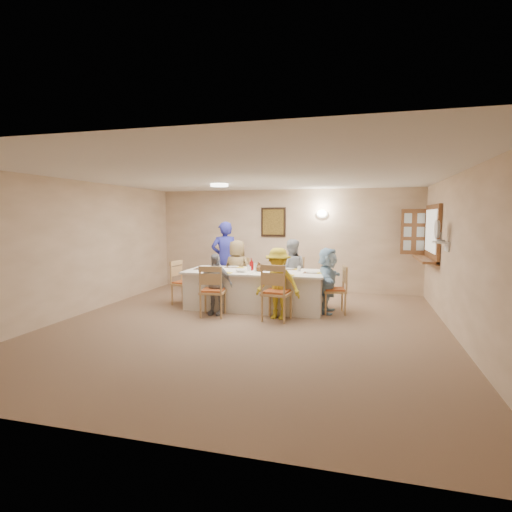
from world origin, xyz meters
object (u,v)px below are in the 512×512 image
(chair_back_left, at_px, (239,278))
(diner_front_left, at_px, (215,284))
(diner_back_right, at_px, (291,271))
(diner_right_end, at_px, (328,280))
(diner_front_right, at_px, (278,284))
(caregiver, at_px, (225,259))
(chair_left_end, at_px, (184,282))
(condiment_ketchup, at_px, (251,264))
(diner_back_left, at_px, (237,270))
(chair_right_end, at_px, (334,289))
(serving_hatch, at_px, (432,233))
(chair_back_right, at_px, (292,279))
(desk_fan, at_px, (439,233))
(chair_front_left, at_px, (213,290))
(dining_table, at_px, (256,290))
(chair_front_right, at_px, (277,292))

(chair_back_left, distance_m, diner_front_left, 1.48)
(diner_back_right, distance_m, diner_right_end, 1.07)
(diner_front_right, relative_size, caregiver, 0.74)
(chair_left_end, distance_m, condiment_ketchup, 1.51)
(diner_back_left, bearing_deg, condiment_ketchup, 137.07)
(diner_back_right, xyz_separation_m, diner_front_right, (0.00, -1.36, -0.04))
(chair_right_end, relative_size, caregiver, 0.53)
(chair_left_end, relative_size, diner_right_end, 0.73)
(chair_back_left, height_order, diner_front_left, diner_front_left)
(chair_back_left, height_order, chair_right_end, chair_back_left)
(diner_right_end, bearing_deg, serving_hatch, -59.35)
(chair_back_right, xyz_separation_m, diner_front_left, (-1.20, -1.48, 0.09))
(desk_fan, xyz_separation_m, chair_back_right, (-2.69, 1.09, -1.06))
(chair_front_left, xyz_separation_m, diner_back_right, (1.20, 1.48, 0.20))
(chair_left_end, distance_m, chair_right_end, 3.10)
(serving_hatch, xyz_separation_m, chair_front_left, (-4.00, -1.86, -1.02))
(chair_right_end, bearing_deg, diner_front_left, -84.31)
(diner_back_left, relative_size, diner_back_right, 0.97)
(desk_fan, xyz_separation_m, dining_table, (-3.29, 0.29, -1.17))
(dining_table, relative_size, diner_back_right, 2.04)
(desk_fan, relative_size, chair_back_right, 0.31)
(chair_back_left, distance_m, chair_front_right, 2.00)
(dining_table, bearing_deg, condiment_ketchup, 153.92)
(desk_fan, distance_m, caregiver, 4.63)
(serving_hatch, height_order, chair_back_right, serving_hatch)
(diner_right_end, bearing_deg, chair_front_left, 114.13)
(chair_right_end, relative_size, condiment_ketchup, 3.79)
(condiment_ketchup, bearing_deg, caregiver, 130.85)
(chair_left_end, height_order, caregiver, caregiver)
(diner_back_right, distance_m, condiment_ketchup, 0.96)
(diner_back_left, height_order, diner_front_left, diner_back_left)
(chair_back_left, distance_m, chair_back_right, 1.20)
(chair_front_left, bearing_deg, caregiver, -85.82)
(serving_hatch, relative_size, diner_right_end, 1.20)
(chair_back_right, bearing_deg, chair_right_end, -32.12)
(diner_right_end, height_order, caregiver, caregiver)
(chair_back_left, bearing_deg, chair_right_end, -21.72)
(desk_fan, bearing_deg, diner_front_left, -174.27)
(diner_front_left, bearing_deg, diner_back_right, 50.89)
(dining_table, relative_size, diner_front_right, 2.17)
(diner_back_left, height_order, condiment_ketchup, diner_back_left)
(serving_hatch, bearing_deg, condiment_ketchup, -163.85)
(diner_back_right, bearing_deg, caregiver, -20.41)
(chair_front_left, xyz_separation_m, diner_right_end, (2.02, 0.80, 0.15))
(diner_back_right, relative_size, condiment_ketchup, 5.64)
(diner_front_right, bearing_deg, diner_front_left, -171.46)
(chair_back_right, relative_size, diner_right_end, 0.78)
(chair_left_end, height_order, diner_right_end, diner_right_end)
(serving_hatch, xyz_separation_m, chair_left_end, (-4.95, -1.06, -1.04))
(diner_right_end, xyz_separation_m, caregiver, (-2.47, 1.15, 0.23))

